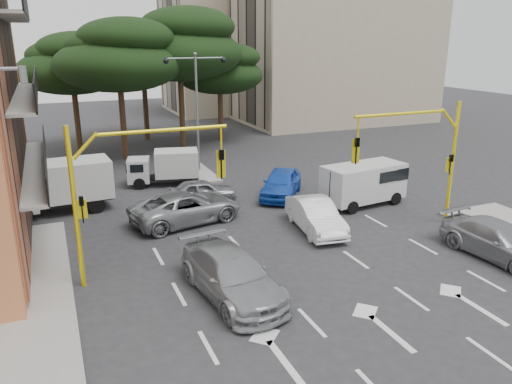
% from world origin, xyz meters
% --- Properties ---
extents(ground, '(120.00, 120.00, 0.00)m').
position_xyz_m(ground, '(0.00, 0.00, 0.00)').
color(ground, '#28282B').
rests_on(ground, ground).
extents(median_strip, '(1.40, 6.00, 0.15)m').
position_xyz_m(median_strip, '(0.00, 16.00, 0.07)').
color(median_strip, gray).
rests_on(median_strip, ground).
extents(apartment_beige_near, '(20.20, 12.15, 18.70)m').
position_xyz_m(apartment_beige_near, '(19.95, 32.00, 9.35)').
color(apartment_beige_near, tan).
rests_on(apartment_beige_near, ground).
extents(apartment_beige_far, '(16.20, 12.15, 16.70)m').
position_xyz_m(apartment_beige_far, '(12.95, 44.00, 8.35)').
color(apartment_beige_far, tan).
rests_on(apartment_beige_far, ground).
extents(pine_left_near, '(9.15, 9.15, 10.23)m').
position_xyz_m(pine_left_near, '(-3.94, 21.96, 7.60)').
color(pine_left_near, '#382616').
rests_on(pine_left_near, ground).
extents(pine_center, '(9.98, 9.98, 11.16)m').
position_xyz_m(pine_center, '(1.06, 23.96, 8.30)').
color(pine_center, '#382616').
rests_on(pine_center, ground).
extents(pine_left_far, '(8.32, 8.32, 9.30)m').
position_xyz_m(pine_left_far, '(-6.94, 25.96, 6.91)').
color(pine_left_far, '#382616').
rests_on(pine_left_far, ground).
extents(pine_right, '(7.49, 7.49, 8.37)m').
position_xyz_m(pine_right, '(5.06, 25.96, 6.22)').
color(pine_right, '#382616').
rests_on(pine_right, ground).
extents(pine_back, '(9.15, 9.15, 10.23)m').
position_xyz_m(pine_back, '(-0.94, 28.96, 7.60)').
color(pine_back, '#382616').
rests_on(pine_back, ground).
extents(signal_mast_right, '(5.79, 0.37, 6.00)m').
position_xyz_m(signal_mast_right, '(6.80, 1.99, 3.88)').
color(signal_mast_right, yellow).
rests_on(signal_mast_right, ground).
extents(signal_mast_left, '(5.79, 0.37, 6.00)m').
position_xyz_m(signal_mast_left, '(-6.80, 1.99, 3.88)').
color(signal_mast_left, yellow).
rests_on(signal_mast_left, ground).
extents(street_lamp_center, '(4.16, 0.36, 7.77)m').
position_xyz_m(street_lamp_center, '(0.00, 16.00, 5.43)').
color(street_lamp_center, slate).
rests_on(street_lamp_center, median_strip).
extents(car_white_hatch, '(2.16, 4.71, 1.50)m').
position_xyz_m(car_white_hatch, '(2.06, 3.56, 0.75)').
color(car_white_hatch, white).
rests_on(car_white_hatch, ground).
extents(car_blue_compact, '(4.24, 4.87, 1.58)m').
position_xyz_m(car_blue_compact, '(2.85, 9.00, 0.79)').
color(car_blue_compact, blue).
rests_on(car_blue_compact, ground).
extents(car_silver_wagon, '(2.85, 5.72, 1.60)m').
position_xyz_m(car_silver_wagon, '(-3.76, -0.81, 0.80)').
color(car_silver_wagon, gray).
rests_on(car_silver_wagon, ground).
extents(car_silver_cross_a, '(5.98, 3.65, 1.55)m').
position_xyz_m(car_silver_cross_a, '(-3.30, 7.00, 0.77)').
color(car_silver_cross_a, gray).
rests_on(car_silver_cross_a, ground).
extents(car_silver_cross_b, '(3.94, 1.85, 1.31)m').
position_xyz_m(car_silver_cross_b, '(-1.67, 9.71, 0.65)').
color(car_silver_cross_b, '#95979C').
rests_on(car_silver_cross_b, ground).
extents(car_silver_parked, '(2.55, 5.29, 1.49)m').
position_xyz_m(car_silver_parked, '(7.60, -2.07, 0.74)').
color(car_silver_parked, gray).
rests_on(car_silver_parked, ground).
extents(van_white, '(4.79, 2.60, 2.29)m').
position_xyz_m(van_white, '(6.38, 6.00, 1.14)').
color(van_white, silver).
rests_on(van_white, ground).
extents(box_truck_a, '(5.60, 2.65, 2.69)m').
position_xyz_m(box_truck_a, '(-9.00, 11.06, 1.34)').
color(box_truck_a, silver).
rests_on(box_truck_a, ground).
extents(box_truck_b, '(4.69, 2.79, 2.16)m').
position_xyz_m(box_truck_b, '(-2.84, 13.98, 1.08)').
color(box_truck_b, silver).
rests_on(box_truck_b, ground).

